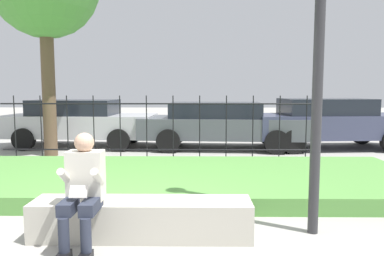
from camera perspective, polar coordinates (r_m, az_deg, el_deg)
The scene contains 8 objects.
ground_plane at distance 4.57m, azimuth -10.34°, elevation -16.02°, with size 60.00×60.00×0.00m, color #9E9B93.
stone_bench at distance 4.47m, azimuth -7.60°, elevation -13.85°, with size 2.50×0.51×0.44m.
person_seated_reader at distance 4.18m, azimuth -16.28°, elevation -8.58°, with size 0.42×0.73×1.24m.
grass_berm at distance 6.67m, azimuth -6.61°, elevation -7.77°, with size 9.28×3.13×0.25m.
iron_fence at distance 8.58m, azimuth -4.91°, elevation 0.01°, with size 7.28×0.03×1.55m.
car_parked_right at distance 11.36m, azimuth 20.21°, elevation 0.89°, with size 4.51×2.10×1.43m.
car_parked_left at distance 11.53m, azimuth -16.75°, elevation 0.94°, with size 4.40×2.01×1.38m.
car_parked_center at distance 10.69m, azimuth 4.34°, elevation 0.68°, with size 4.70×2.12×1.32m.
Camera 1 is at (0.84, -4.16, 1.71)m, focal length 35.00 mm.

